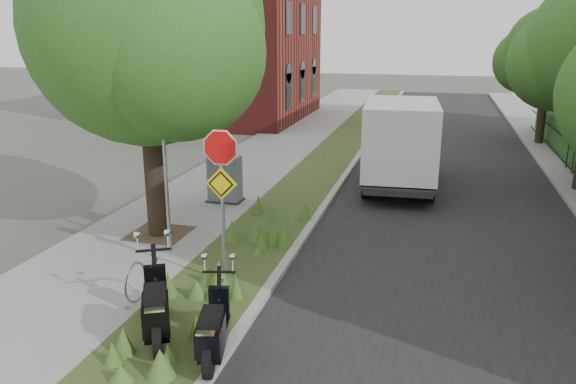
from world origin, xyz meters
name	(u,v)px	position (x,y,z in m)	size (l,w,h in m)	color
ground	(284,309)	(0.00, 0.00, 0.00)	(120.00, 120.00, 0.00)	#4C5147
sidewalk_near	(245,169)	(-4.25, 10.00, 0.06)	(3.50, 60.00, 0.12)	gray
verge	(318,174)	(-1.50, 10.00, 0.06)	(2.00, 60.00, 0.12)	#2F401B
kerb_near	(345,175)	(-0.50, 10.00, 0.07)	(0.20, 60.00, 0.13)	#9E9991
road	(448,184)	(3.00, 10.00, 0.01)	(7.00, 60.00, 0.01)	black
kerb_far	(561,189)	(6.50, 10.00, 0.07)	(0.20, 60.00, 0.13)	#9E9991
street_tree_main	(144,39)	(-4.08, 2.86, 4.80)	(6.21, 5.54, 7.66)	black
bare_post	(165,166)	(-3.20, 1.80, 2.12)	(0.08, 0.08, 4.00)	#A5A8AD
bike_hoop	(135,282)	(-2.70, -0.60, 0.50)	(0.06, 0.78, 0.77)	#A5A8AD
sign_assembly	(221,176)	(-1.40, 0.58, 2.33)	(0.94, 0.08, 3.22)	#A5A8AD
brick_building	(226,45)	(-9.50, 22.00, 4.21)	(9.40, 10.40, 8.30)	maroon
far_tree_c	(548,55)	(6.94, 18.04, 3.95)	(4.37, 3.89, 5.93)	black
scooter_near	(156,314)	(-1.65, -1.77, 0.59)	(1.10, 1.85, 0.96)	black
scooter_far	(213,335)	(-0.55, -2.06, 0.54)	(0.65, 1.79, 0.87)	black
box_truck	(401,140)	(1.40, 9.14, 1.59)	(2.44, 5.51, 2.44)	#262628
utility_cabinet	(225,180)	(-3.41, 5.84, 0.77)	(1.02, 0.68, 1.35)	#262628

